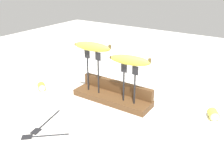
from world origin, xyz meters
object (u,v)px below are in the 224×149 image
banana_raised_left (92,47)px  banana_chunk_near (42,87)px  fork_fallen_near (39,136)px  banana_chunk_far (213,114)px  fork_stand_right (129,80)px  banana_raised_right (130,60)px  fork_stand_left (93,68)px  fork_fallen_far (43,124)px

banana_raised_left → banana_chunk_near: (-0.26, -0.08, -0.22)m
fork_fallen_near → banana_chunk_far: bearing=43.5°
fork_stand_right → banana_chunk_near: bearing=-169.2°
fork_stand_right → banana_raised_right: size_ratio=0.94×
banana_raised_right → fork_stand_left: bearing=180.0°
banana_raised_right → banana_chunk_far: 0.39m
banana_raised_right → fork_fallen_far: size_ratio=1.00×
fork_stand_left → banana_raised_right: banana_raised_right is taller
banana_raised_left → banana_chunk_far: size_ratio=3.22×
fork_fallen_near → fork_fallen_far: size_ratio=0.77×
banana_raised_left → banana_chunk_far: 0.57m
fork_stand_right → banana_chunk_near: fork_stand_right is taller
banana_raised_right → fork_fallen_near: 0.44m
banana_chunk_near → banana_raised_left: bearing=18.3°
fork_stand_left → fork_fallen_near: bearing=-86.0°
banana_chunk_near → fork_stand_left: bearing=18.3°
fork_fallen_far → banana_chunk_near: 0.32m
fork_stand_right → banana_raised_right: banana_raised_right is taller
fork_fallen_far → banana_raised_left: bearing=86.8°
fork_stand_right → fork_fallen_near: size_ratio=1.23×
fork_stand_right → banana_raised_left: bearing=-180.0°
fork_stand_left → banana_chunk_near: size_ratio=3.65×
fork_fallen_far → banana_chunk_near: bearing=138.7°
fork_stand_right → banana_raised_right: (-0.00, -0.00, 0.09)m
banana_chunk_far → fork_stand_left: bearing=-168.1°
fork_stand_right → banana_raised_left: size_ratio=0.92×
banana_raised_left → banana_chunk_near: size_ratio=3.44×
fork_stand_left → banana_raised_left: size_ratio=1.06×
fork_fallen_near → banana_chunk_far: size_ratio=2.39×
banana_raised_right → banana_chunk_far: bearing=18.4°
banana_raised_right → fork_fallen_far: bearing=-124.6°
banana_chunk_near → banana_chunk_far: 0.79m
fork_fallen_near → banana_chunk_far: 0.67m
fork_fallen_near → fork_fallen_far: (-0.04, 0.06, -0.00)m
fork_stand_right → fork_fallen_near: 0.41m
fork_stand_right → fork_fallen_far: fork_stand_right is taller
banana_raised_left → fork_fallen_far: (-0.02, -0.30, -0.24)m
fork_stand_right → banana_raised_left: banana_raised_left is taller
fork_fallen_near → banana_chunk_far: banana_chunk_far is taller
banana_raised_left → fork_fallen_near: 0.43m
fork_stand_left → banana_raised_left: bearing=-173.6°
banana_raised_right → banana_chunk_near: (-0.44, -0.08, -0.20)m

